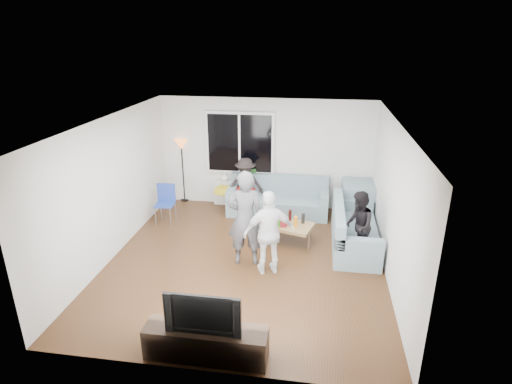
% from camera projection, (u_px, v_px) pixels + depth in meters
% --- Properties ---
extents(floor, '(5.00, 5.50, 0.04)m').
position_uv_depth(floor, '(246.00, 262.00, 7.80)').
color(floor, '#56351C').
rests_on(floor, ground).
extents(ceiling, '(5.00, 5.50, 0.04)m').
position_uv_depth(ceiling, '(244.00, 121.00, 6.86)').
color(ceiling, white).
rests_on(ceiling, ground).
extents(wall_back, '(5.00, 0.04, 2.60)m').
position_uv_depth(wall_back, '(266.00, 154.00, 9.89)').
color(wall_back, silver).
rests_on(wall_back, ground).
extents(wall_front, '(5.00, 0.04, 2.60)m').
position_uv_depth(wall_front, '(203.00, 283.00, 4.77)').
color(wall_front, silver).
rests_on(wall_front, ground).
extents(wall_left, '(0.04, 5.50, 2.60)m').
position_uv_depth(wall_left, '(110.00, 188.00, 7.68)').
color(wall_left, silver).
rests_on(wall_left, ground).
extents(wall_right, '(0.04, 5.50, 2.60)m').
position_uv_depth(wall_right, '(394.00, 204.00, 6.97)').
color(wall_right, silver).
rests_on(wall_right, ground).
extents(window_frame, '(1.62, 0.06, 1.47)m').
position_uv_depth(window_frame, '(240.00, 143.00, 9.81)').
color(window_frame, white).
rests_on(window_frame, wall_back).
extents(window_glass, '(1.50, 0.02, 1.35)m').
position_uv_depth(window_glass, '(240.00, 144.00, 9.77)').
color(window_glass, black).
rests_on(window_glass, window_frame).
extents(window_mullion, '(0.05, 0.03, 1.35)m').
position_uv_depth(window_mullion, '(239.00, 144.00, 9.76)').
color(window_mullion, white).
rests_on(window_mullion, window_frame).
extents(radiator, '(1.30, 0.12, 0.62)m').
position_uv_depth(radiator, '(240.00, 193.00, 10.21)').
color(radiator, silver).
rests_on(radiator, floor).
extents(potted_plant, '(0.22, 0.19, 0.36)m').
position_uv_depth(potted_plant, '(253.00, 175.00, 9.97)').
color(potted_plant, '#2C6428').
rests_on(potted_plant, radiator).
extents(vase, '(0.19, 0.19, 0.19)m').
position_uv_depth(vase, '(225.00, 177.00, 10.09)').
color(vase, white).
rests_on(vase, radiator).
extents(sofa_back_section, '(2.30, 0.85, 0.85)m').
position_uv_depth(sofa_back_section, '(278.00, 196.00, 9.69)').
color(sofa_back_section, gray).
rests_on(sofa_back_section, floor).
extents(sofa_right_section, '(2.00, 0.85, 0.85)m').
position_uv_depth(sofa_right_section, '(355.00, 227.00, 8.18)').
color(sofa_right_section, gray).
rests_on(sofa_right_section, floor).
extents(sofa_corner, '(0.85, 0.85, 0.85)m').
position_uv_depth(sofa_corner, '(361.00, 201.00, 9.42)').
color(sofa_corner, gray).
rests_on(sofa_corner, floor).
extents(cushion_yellow, '(0.44, 0.39, 0.14)m').
position_uv_depth(cushion_yellow, '(225.00, 190.00, 9.81)').
color(cushion_yellow, gold).
rests_on(cushion_yellow, sofa_back_section).
extents(cushion_red, '(0.46, 0.44, 0.13)m').
position_uv_depth(cushion_red, '(245.00, 190.00, 9.82)').
color(cushion_red, maroon).
rests_on(cushion_red, sofa_back_section).
extents(coffee_table, '(1.23, 0.90, 0.40)m').
position_uv_depth(coffee_table, '(284.00, 232.00, 8.45)').
color(coffee_table, '#9B7C4B').
rests_on(coffee_table, floor).
extents(pitcher, '(0.17, 0.17, 0.17)m').
position_uv_depth(pitcher, '(283.00, 222.00, 8.24)').
color(pitcher, maroon).
rests_on(pitcher, coffee_table).
extents(side_chair, '(0.43, 0.43, 0.86)m').
position_uv_depth(side_chair, '(165.00, 205.00, 9.22)').
color(side_chair, '#233E9A').
rests_on(side_chair, floor).
extents(floor_lamp, '(0.32, 0.32, 1.56)m').
position_uv_depth(floor_lamp, '(183.00, 171.00, 10.33)').
color(floor_lamp, orange).
rests_on(floor_lamp, floor).
extents(player_left, '(0.71, 0.52, 1.77)m').
position_uv_depth(player_left, '(245.00, 218.00, 7.43)').
color(player_left, '#4C4D51').
rests_on(player_left, floor).
extents(player_right, '(0.96, 0.64, 1.52)m').
position_uv_depth(player_right, '(269.00, 233.00, 7.17)').
color(player_right, white).
rests_on(player_right, floor).
extents(spectator_right, '(0.52, 0.66, 1.31)m').
position_uv_depth(spectator_right, '(358.00, 226.00, 7.67)').
color(spectator_right, black).
rests_on(spectator_right, floor).
extents(spectator_back, '(0.95, 0.71, 1.30)m').
position_uv_depth(spectator_back, '(245.00, 185.00, 9.74)').
color(spectator_back, black).
rests_on(spectator_back, floor).
extents(tv_console, '(1.60, 0.40, 0.44)m').
position_uv_depth(tv_console, '(206.00, 343.00, 5.41)').
color(tv_console, '#34231A').
rests_on(tv_console, floor).
extents(television, '(0.98, 0.13, 0.56)m').
position_uv_depth(television, '(204.00, 310.00, 5.24)').
color(television, black).
rests_on(television, tv_console).
extents(bottle_b, '(0.08, 0.08, 0.25)m').
position_uv_depth(bottle_b, '(279.00, 221.00, 8.20)').
color(bottle_b, '#33991B').
rests_on(bottle_b, coffee_table).
extents(bottle_d, '(0.07, 0.07, 0.22)m').
position_uv_depth(bottle_d, '(296.00, 222.00, 8.20)').
color(bottle_d, orange).
rests_on(bottle_d, coffee_table).
extents(bottle_c, '(0.07, 0.07, 0.22)m').
position_uv_depth(bottle_c, '(290.00, 215.00, 8.49)').
color(bottle_c, black).
rests_on(bottle_c, coffee_table).
extents(bottle_e, '(0.07, 0.07, 0.21)m').
position_uv_depth(bottle_e, '(303.00, 218.00, 8.35)').
color(bottle_e, black).
rests_on(bottle_e, coffee_table).
extents(bottle_a, '(0.07, 0.07, 0.23)m').
position_uv_depth(bottle_a, '(270.00, 215.00, 8.48)').
color(bottle_a, '#BD7F0B').
rests_on(bottle_a, coffee_table).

